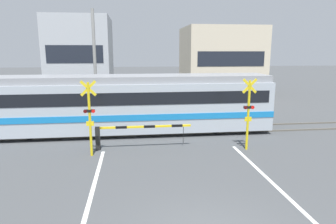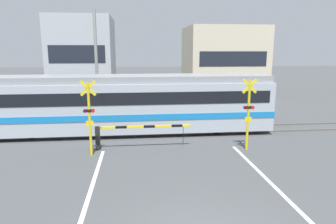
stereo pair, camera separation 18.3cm
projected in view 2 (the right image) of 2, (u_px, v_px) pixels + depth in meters
The scene contains 12 objects.
rail_track_near at pixel (165, 134), 16.28m from camera, with size 50.00×0.10×0.08m.
rail_track_far at pixel (163, 128), 17.68m from camera, with size 50.00×0.10×0.08m.
road_stripe_left at pixel (81, 220), 8.12m from camera, with size 0.14×11.34×0.01m.
road_stripe_right at pixel (296, 207), 8.76m from camera, with size 0.14×11.34×0.01m.
commuter_train at pixel (126, 103), 16.42m from camera, with size 15.92×2.69×3.19m.
crossing_barrier_near at pixel (124, 132), 13.88m from camera, with size 4.44×0.20×1.09m.
crossing_barrier_far at pixel (190, 107), 20.04m from camera, with size 4.44×0.20×1.09m.
crossing_signal_left at pixel (89, 115), 12.78m from camera, with size 0.68×0.15×3.30m.
crossing_signal_right at pixel (248, 111), 13.52m from camera, with size 0.68×0.15×3.30m.
building_left_of_street at pixel (84, 58), 29.32m from camera, with size 5.75×6.84×7.64m.
building_right_of_street at pixel (223, 61), 30.87m from camera, with size 7.57×6.84×6.83m.
utility_pole_streetside at pixel (96, 63), 21.23m from camera, with size 0.22×0.22×7.34m.
Camera 2 is at (-1.52, -5.90, 4.51)m, focal length 32.00 mm.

